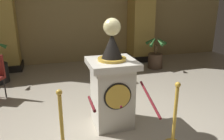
% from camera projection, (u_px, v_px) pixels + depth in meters
% --- Properties ---
extents(ground_plane, '(11.13, 11.13, 0.00)m').
position_uv_depth(ground_plane, '(120.00, 136.00, 3.57)').
color(ground_plane, '#B2A893').
extents(back_wall, '(11.13, 0.16, 3.97)m').
position_uv_depth(back_wall, '(75.00, 2.00, 7.30)').
color(back_wall, tan).
rests_on(back_wall, ground_plane).
extents(pedestal_clock, '(0.77, 0.77, 1.81)m').
position_uv_depth(pedestal_clock, '(112.00, 85.00, 3.72)').
color(pedestal_clock, beige).
rests_on(pedestal_clock, ground_plane).
extents(stanchion_near, '(0.24, 0.24, 1.01)m').
position_uv_depth(stanchion_near, '(62.00, 136.00, 2.97)').
color(stanchion_near, gold).
rests_on(stanchion_near, ground_plane).
extents(stanchion_far, '(0.24, 0.24, 1.00)m').
position_uv_depth(stanchion_far, '(174.00, 124.00, 3.26)').
color(stanchion_far, gold).
rests_on(stanchion_far, ground_plane).
extents(velvet_rope, '(0.90, 0.88, 0.22)m').
position_uv_depth(velvet_rope, '(121.00, 101.00, 2.98)').
color(velvet_rope, '#591419').
extents(column_left, '(0.77, 0.77, 3.81)m').
position_uv_depth(column_left, '(2.00, 6.00, 6.34)').
color(column_left, black).
rests_on(column_left, ground_plane).
extents(column_right, '(0.87, 0.87, 3.81)m').
position_uv_depth(column_right, '(141.00, 5.00, 7.49)').
color(column_right, black).
rests_on(column_right, ground_plane).
extents(potted_palm_right, '(0.66, 0.71, 1.02)m').
position_uv_depth(potted_palm_right, '(155.00, 58.00, 6.99)').
color(potted_palm_right, '#4C3828').
rests_on(potted_palm_right, ground_plane).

